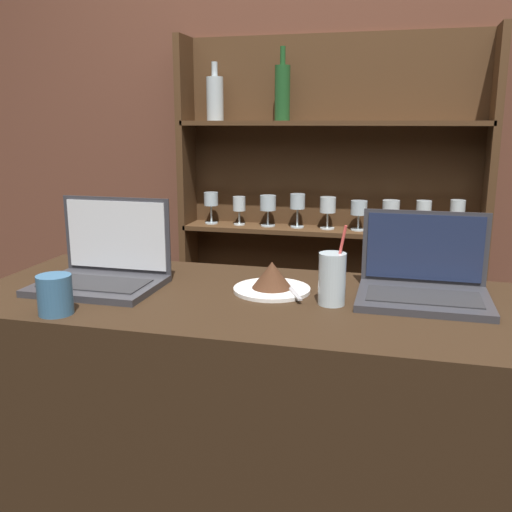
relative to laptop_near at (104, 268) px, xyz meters
The scene contains 8 objects.
bar_counter 0.74m from the laptop_near, ahead, with size 1.61×0.61×1.03m.
back_wall 1.31m from the laptop_near, 67.87° to the left, with size 7.00×0.06×2.70m.
back_shelf 1.21m from the laptop_near, 67.51° to the left, with size 1.31×0.18×1.82m.
laptop_near is the anchor object (origin of this frame).
laptop_far 0.84m from the laptop_near, ahead, with size 0.32×0.24×0.21m.
cake_plate 0.46m from the laptop_near, ahead, with size 0.20×0.20×0.08m.
water_glass 0.62m from the laptop_near, ahead, with size 0.07×0.07×0.20m.
coffee_cup 0.25m from the laptop_near, 87.85° to the right, with size 0.08×0.08×0.09m.
Camera 1 is at (0.29, -1.04, 1.46)m, focal length 40.00 mm.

